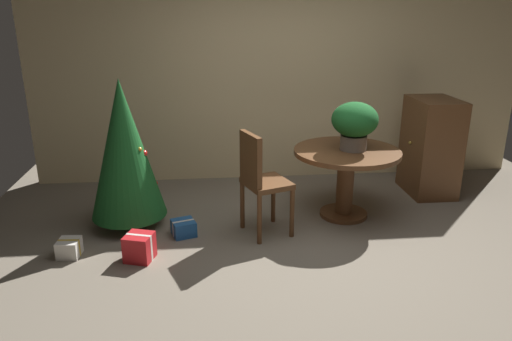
{
  "coord_description": "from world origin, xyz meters",
  "views": [
    {
      "loc": [
        -0.9,
        -3.67,
        2.07
      ],
      "look_at": [
        -0.5,
        0.35,
        0.7
      ],
      "focal_mm": 34.02,
      "sensor_mm": 36.0,
      "label": 1
    }
  ],
  "objects_px": {
    "flower_vase": "(355,122)",
    "wooden_chair_left": "(260,178)",
    "gift_box_cream": "(69,248)",
    "gift_box_blue": "(184,228)",
    "gift_box_red": "(140,247)",
    "wooden_cabinet": "(431,147)",
    "holiday_tree": "(124,149)",
    "round_dining_table": "(346,167)"
  },
  "relations": [
    {
      "from": "holiday_tree",
      "to": "gift_box_blue",
      "type": "xyz_separation_m",
      "value": [
        0.53,
        -0.27,
        -0.72
      ]
    },
    {
      "from": "flower_vase",
      "to": "gift_box_blue",
      "type": "relative_size",
      "value": 1.82
    },
    {
      "from": "wooden_chair_left",
      "to": "wooden_cabinet",
      "type": "xyz_separation_m",
      "value": [
        2.06,
        0.9,
        -0.02
      ]
    },
    {
      "from": "gift_box_cream",
      "to": "gift_box_red",
      "type": "height_order",
      "value": "gift_box_red"
    },
    {
      "from": "holiday_tree",
      "to": "wooden_cabinet",
      "type": "xyz_separation_m",
      "value": [
        3.32,
        0.6,
        -0.24
      ]
    },
    {
      "from": "gift_box_red",
      "to": "wooden_cabinet",
      "type": "relative_size",
      "value": 0.25
    },
    {
      "from": "flower_vase",
      "to": "wooden_chair_left",
      "type": "distance_m",
      "value": 1.11
    },
    {
      "from": "gift_box_cream",
      "to": "wooden_cabinet",
      "type": "bearing_deg",
      "value": 17.45
    },
    {
      "from": "flower_vase",
      "to": "gift_box_cream",
      "type": "bearing_deg",
      "value": -167.09
    },
    {
      "from": "gift_box_cream",
      "to": "gift_box_blue",
      "type": "xyz_separation_m",
      "value": [
        0.97,
        0.31,
        -0.0
      ]
    },
    {
      "from": "wooden_cabinet",
      "to": "holiday_tree",
      "type": "bearing_deg",
      "value": -169.82
    },
    {
      "from": "round_dining_table",
      "to": "wooden_chair_left",
      "type": "xyz_separation_m",
      "value": [
        -0.91,
        -0.33,
        0.03
      ]
    },
    {
      "from": "wooden_chair_left",
      "to": "holiday_tree",
      "type": "relative_size",
      "value": 0.68
    },
    {
      "from": "wooden_cabinet",
      "to": "round_dining_table",
      "type": "bearing_deg",
      "value": -153.6
    },
    {
      "from": "flower_vase",
      "to": "gift_box_blue",
      "type": "xyz_separation_m",
      "value": [
        -1.69,
        -0.3,
        -0.92
      ]
    },
    {
      "from": "gift_box_red",
      "to": "wooden_cabinet",
      "type": "bearing_deg",
      "value": 22.56
    },
    {
      "from": "flower_vase",
      "to": "wooden_chair_left",
      "type": "height_order",
      "value": "flower_vase"
    },
    {
      "from": "gift_box_cream",
      "to": "wooden_cabinet",
      "type": "relative_size",
      "value": 0.19
    },
    {
      "from": "gift_box_red",
      "to": "wooden_chair_left",
      "type": "bearing_deg",
      "value": 20.44
    },
    {
      "from": "round_dining_table",
      "to": "gift_box_cream",
      "type": "distance_m",
      "value": 2.72
    },
    {
      "from": "round_dining_table",
      "to": "wooden_cabinet",
      "type": "height_order",
      "value": "wooden_cabinet"
    },
    {
      "from": "round_dining_table",
      "to": "wooden_chair_left",
      "type": "relative_size",
      "value": 1.07
    },
    {
      "from": "gift_box_blue",
      "to": "gift_box_red",
      "type": "bearing_deg",
      "value": -129.08
    },
    {
      "from": "gift_box_blue",
      "to": "holiday_tree",
      "type": "bearing_deg",
      "value": 153.0
    },
    {
      "from": "gift_box_blue",
      "to": "wooden_cabinet",
      "type": "height_order",
      "value": "wooden_cabinet"
    },
    {
      "from": "round_dining_table",
      "to": "holiday_tree",
      "type": "height_order",
      "value": "holiday_tree"
    },
    {
      "from": "round_dining_table",
      "to": "flower_vase",
      "type": "distance_m",
      "value": 0.46
    },
    {
      "from": "flower_vase",
      "to": "wooden_cabinet",
      "type": "relative_size",
      "value": 0.43
    },
    {
      "from": "flower_vase",
      "to": "holiday_tree",
      "type": "height_order",
      "value": "holiday_tree"
    },
    {
      "from": "wooden_chair_left",
      "to": "gift_box_blue",
      "type": "xyz_separation_m",
      "value": [
        -0.73,
        0.03,
        -0.49
      ]
    },
    {
      "from": "wooden_chair_left",
      "to": "wooden_cabinet",
      "type": "relative_size",
      "value": 0.91
    },
    {
      "from": "gift_box_cream",
      "to": "gift_box_blue",
      "type": "height_order",
      "value": "gift_box_cream"
    },
    {
      "from": "gift_box_blue",
      "to": "wooden_cabinet",
      "type": "xyz_separation_m",
      "value": [
        2.78,
        0.87,
        0.48
      ]
    },
    {
      "from": "gift_box_red",
      "to": "gift_box_blue",
      "type": "xyz_separation_m",
      "value": [
        0.35,
        0.44,
        -0.04
      ]
    },
    {
      "from": "flower_vase",
      "to": "wooden_chair_left",
      "type": "relative_size",
      "value": 0.48
    },
    {
      "from": "gift_box_cream",
      "to": "flower_vase",
      "type": "bearing_deg",
      "value": 12.91
    },
    {
      "from": "gift_box_cream",
      "to": "wooden_cabinet",
      "type": "xyz_separation_m",
      "value": [
        3.76,
        1.18,
        0.47
      ]
    },
    {
      "from": "round_dining_table",
      "to": "gift_box_cream",
      "type": "relative_size",
      "value": 5.13
    },
    {
      "from": "holiday_tree",
      "to": "gift_box_red",
      "type": "height_order",
      "value": "holiday_tree"
    },
    {
      "from": "gift_box_cream",
      "to": "gift_box_red",
      "type": "relative_size",
      "value": 0.75
    },
    {
      "from": "gift_box_blue",
      "to": "wooden_cabinet",
      "type": "distance_m",
      "value": 2.95
    },
    {
      "from": "round_dining_table",
      "to": "flower_vase",
      "type": "relative_size",
      "value": 2.23
    }
  ]
}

